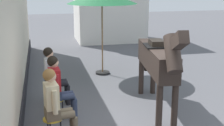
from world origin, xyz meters
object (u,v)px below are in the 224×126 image
object	(u,v)px
seated_visitor_middle	(58,85)
saddled_horse_center	(158,60)
seated_visitor_far	(53,73)
seated_visitor_near	(55,102)

from	to	relation	value
seated_visitor_middle	saddled_horse_center	bearing A→B (deg)	0.85
seated_visitor_far	saddled_horse_center	xyz separation A→B (m)	(2.23, -0.83, 0.38)
seated_visitor_near	seated_visitor_middle	world-z (taller)	same
seated_visitor_middle	seated_visitor_near	bearing A→B (deg)	-96.27
seated_visitor_middle	saddled_horse_center	distance (m)	2.21
seated_visitor_near	seated_visitor_far	xyz separation A→B (m)	(0.04, 1.78, 0.00)
seated_visitor_near	saddled_horse_center	xyz separation A→B (m)	(2.27, 0.95, 0.38)
seated_visitor_far	saddled_horse_center	bearing A→B (deg)	-20.37
seated_visitor_middle	saddled_horse_center	xyz separation A→B (m)	(2.17, 0.03, 0.38)
seated_visitor_middle	seated_visitor_far	xyz separation A→B (m)	(-0.06, 0.86, 0.00)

